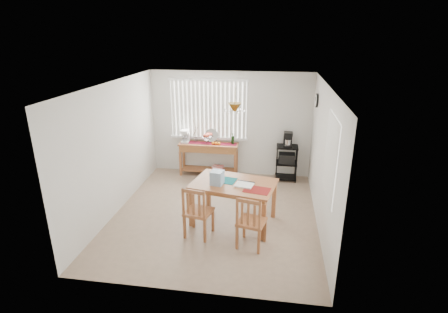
% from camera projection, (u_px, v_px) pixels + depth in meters
% --- Properties ---
extents(ground, '(4.00, 4.50, 0.01)m').
position_uv_depth(ground, '(215.00, 214.00, 7.07)').
color(ground, '#9F836C').
extents(room_shell, '(4.20, 4.70, 2.70)m').
position_uv_depth(room_shell, '(215.00, 134.00, 6.50)').
color(room_shell, silver).
rests_on(room_shell, ground).
extents(sideboard, '(1.49, 0.42, 0.84)m').
position_uv_depth(sideboard, '(209.00, 151.00, 8.80)').
color(sideboard, '#9D5D35').
rests_on(sideboard, ground).
extents(sideboard_items, '(1.41, 0.35, 0.64)m').
position_uv_depth(sideboard_items, '(199.00, 138.00, 8.73)').
color(sideboard_items, maroon).
rests_on(sideboard_items, sideboard).
extents(wire_cart, '(0.51, 0.41, 0.87)m').
position_uv_depth(wire_cart, '(287.00, 160.00, 8.54)').
color(wire_cart, black).
rests_on(wire_cart, ground).
extents(cart_items, '(0.20, 0.25, 0.36)m').
position_uv_depth(cart_items, '(288.00, 140.00, 8.38)').
color(cart_items, black).
rests_on(cart_items, wire_cart).
extents(dining_table, '(1.68, 1.26, 0.81)m').
position_uv_depth(dining_table, '(234.00, 187.00, 6.56)').
color(dining_table, '#9D5D35').
rests_on(dining_table, ground).
extents(table_items, '(1.16, 0.76, 0.26)m').
position_uv_depth(table_items, '(224.00, 180.00, 6.43)').
color(table_items, '#146A71').
rests_on(table_items, dining_table).
extents(chair_left, '(0.53, 0.53, 0.98)m').
position_uv_depth(chair_left, '(198.00, 212.00, 6.16)').
color(chair_left, '#9D5D35').
rests_on(chair_left, ground).
extents(chair_right, '(0.54, 0.54, 0.97)m').
position_uv_depth(chair_right, '(251.00, 222.00, 5.85)').
color(chair_right, '#9D5D35').
rests_on(chair_right, ground).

